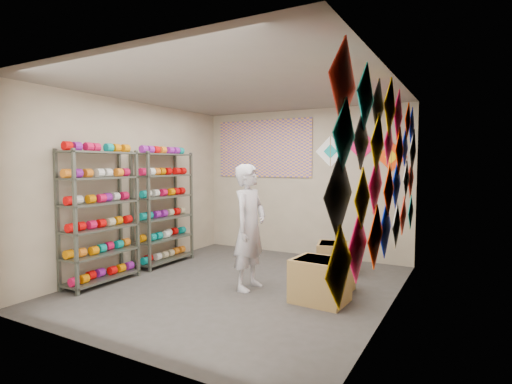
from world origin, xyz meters
The scene contains 12 objects.
ground centered at (0.00, 0.00, 0.00)m, with size 4.50×4.50×0.00m, color #35322E.
room_walls centered at (0.00, 0.00, 1.64)m, with size 4.50×4.50×4.50m.
shelf_rack_front centered at (-1.78, -0.85, 0.95)m, with size 0.40×1.10×1.90m, color #4C5147.
shelf_rack_back centered at (-1.78, 0.45, 0.95)m, with size 0.40×1.10×1.90m, color #4C5147.
string_spools centered at (-1.78, -0.20, 1.05)m, with size 0.12×2.36×0.12m.
kite_wall_display centered at (1.98, -0.05, 1.63)m, with size 0.06×4.31×2.04m.
back_wall_kites centered at (1.04, 2.24, 1.93)m, with size 1.58×0.02×0.72m.
poster centered at (-0.80, 2.23, 2.00)m, with size 2.00×0.01×1.10m, color #574495.
shopkeeper centered at (0.19, -0.03, 0.85)m, with size 0.41×0.62×1.70m, color beige.
carton_a centered at (1.21, -0.07, 0.27)m, with size 0.64×0.53×0.53m, color olive.
carton_b centered at (1.19, 0.45, 0.21)m, with size 0.51×0.42×0.42m, color olive.
carton_c centered at (0.92, 1.31, 0.23)m, with size 0.48×0.53×0.46m, color olive.
Camera 1 is at (2.85, -4.66, 1.70)m, focal length 28.00 mm.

